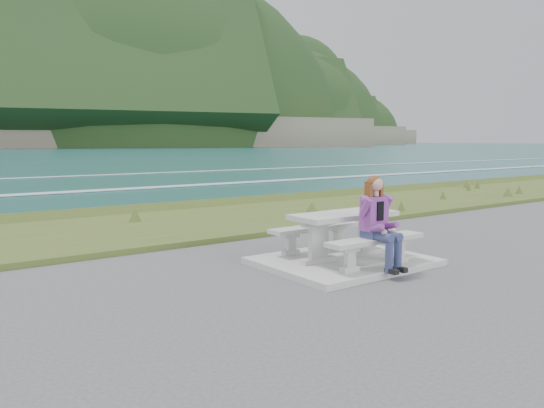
% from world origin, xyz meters
% --- Properties ---
extents(concrete_slab, '(2.60, 2.10, 0.10)m').
position_xyz_m(concrete_slab, '(0.00, 0.00, 0.05)').
color(concrete_slab, '#ABABA6').
rests_on(concrete_slab, ground).
extents(picnic_table, '(1.80, 0.75, 0.75)m').
position_xyz_m(picnic_table, '(0.00, 0.00, 0.68)').
color(picnic_table, '#ABABA6').
rests_on(picnic_table, concrete_slab).
extents(bench_landward, '(1.80, 0.35, 0.45)m').
position_xyz_m(bench_landward, '(0.00, -0.70, 0.45)').
color(bench_landward, '#ABABA6').
rests_on(bench_landward, concrete_slab).
extents(bench_seaward, '(1.80, 0.35, 0.45)m').
position_xyz_m(bench_seaward, '(0.00, 0.70, 0.45)').
color(bench_seaward, '#ABABA6').
rests_on(bench_seaward, concrete_slab).
extents(grass_verge, '(160.00, 4.50, 0.22)m').
position_xyz_m(grass_verge, '(0.00, 5.00, 0.00)').
color(grass_verge, '#3D511E').
rests_on(grass_verge, ground).
extents(shore_drop, '(160.00, 0.80, 2.20)m').
position_xyz_m(shore_drop, '(0.00, 7.90, 0.00)').
color(shore_drop, '#6A5E4F').
rests_on(shore_drop, ground).
extents(ocean, '(1600.00, 1600.00, 0.09)m').
position_xyz_m(ocean, '(0.00, 25.09, -1.74)').
color(ocean, '#1F5759').
rests_on(ocean, ground).
extents(headland_range, '(729.83, 363.95, 220.12)m').
position_xyz_m(headland_range, '(190.23, 398.20, 9.95)').
color(headland_range, '#6A5E4F').
rests_on(headland_range, ground).
extents(seated_woman, '(0.40, 0.69, 1.39)m').
position_xyz_m(seated_woman, '(-0.03, -0.83, 0.61)').
color(seated_woman, navy).
rests_on(seated_woman, concrete_slab).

